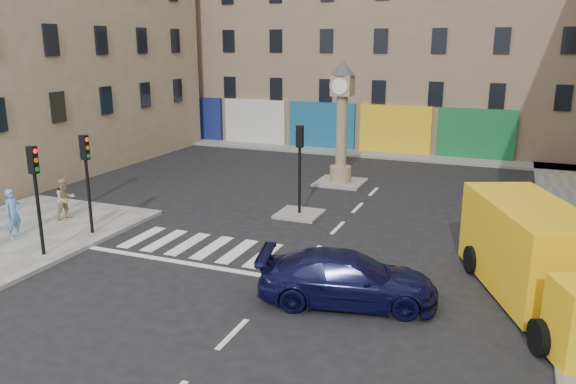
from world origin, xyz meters
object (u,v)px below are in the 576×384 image
Objects in this scene: traffic_light_left_near at (35,183)px; navy_sedan at (347,278)px; traffic_light_island at (300,155)px; yellow_van at (538,258)px; pedestrian_blue at (13,214)px; traffic_light_left_far at (86,169)px; clock_pillar at (342,115)px; pedestrian_tan at (65,199)px.

traffic_light_left_near reaches higher than navy_sedan.
traffic_light_island reaches higher than navy_sedan.
yellow_van is 4.10× the size of pedestrian_blue.
clock_pillar is at bearing 61.06° from traffic_light_left_far.
traffic_light_left_near is 1.00× the size of traffic_light_left_far.
traffic_light_left_near is 0.49× the size of yellow_van.
pedestrian_blue is at bearing 157.78° from traffic_light_left_near.
traffic_light_left_far reaches higher than navy_sedan.
traffic_light_left_near is at bearing -114.55° from clock_pillar.
traffic_light_left_far reaches higher than yellow_van.
pedestrian_tan is at bearing 122.10° from traffic_light_left_near.
traffic_light_left_near is at bearing -112.76° from pedestrian_blue.
traffic_light_left_near is 10.03m from traffic_light_island.
traffic_light_left_far reaches higher than pedestrian_tan.
pedestrian_tan is (0.10, 2.48, -0.08)m from pedestrian_blue.
traffic_light_left_far is 8.30m from traffic_light_island.
traffic_light_left_far is 0.74× the size of navy_sedan.
pedestrian_blue is (-2.22, 0.91, -1.55)m from traffic_light_left_near.
pedestrian_tan is (-8.42, -10.41, -2.56)m from clock_pillar.
traffic_light_left_near is at bearing -128.93° from traffic_light_island.
traffic_light_island is 0.74× the size of navy_sedan.
traffic_light_left_near is 1.00× the size of traffic_light_island.
pedestrian_blue is at bearing -141.03° from traffic_light_island.
navy_sedan is 12.68m from pedestrian_blue.
traffic_light_left_near is 2.40m from traffic_light_left_far.
clock_pillar is 14.54m from yellow_van.
pedestrian_blue is 1.10× the size of pedestrian_tan.
navy_sedan is (4.15, -13.20, -2.83)m from clock_pillar.
yellow_van is at bearing 9.70° from traffic_light_left_near.
traffic_light_left_near is 15.61m from yellow_van.
traffic_light_left_far is 0.49× the size of yellow_van.
traffic_light_left_far is 2.21× the size of pedestrian_tan.
traffic_light_left_far is at bearing -95.99° from pedestrian_tan.
navy_sedan is at bearing -72.53° from clock_pillar.
navy_sedan is (10.45, -1.80, -1.90)m from traffic_light_left_far.
navy_sedan is at bearing -83.58° from pedestrian_tan.
traffic_light_left_far is 1.00× the size of traffic_light_island.
traffic_light_left_far is 10.78m from navy_sedan.
traffic_light_left_near reaches higher than yellow_van.
clock_pillar is 15.65m from pedestrian_blue.
traffic_light_left_near is 4.32m from pedestrian_tan.
pedestrian_blue is 2.48m from pedestrian_tan.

